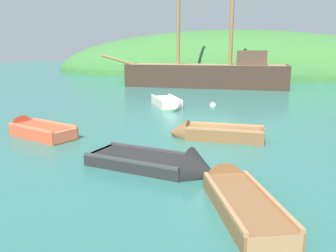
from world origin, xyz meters
TOP-DOWN VIEW (x-y plane):
  - ground_plane at (0.00, 0.00)m, footprint 120.00×120.00m
  - shore_hill at (-5.58, 30.15)m, footprint 46.09×20.49m
  - sailing_ship at (-3.71, 14.60)m, footprint 15.39×4.56m
  - rowboat_center at (1.99, -6.09)m, footprint 2.31×3.29m
  - rowboat_far at (-3.23, 4.23)m, footprint 2.76×3.36m
  - rowboat_outer_left at (-0.00, -4.85)m, footprint 3.47×1.54m
  - rowboat_near_dock at (-5.45, -3.14)m, footprint 3.18×1.74m
  - rowboat_portside at (0.43, -1.46)m, footprint 3.24×1.25m
  - buoy_white at (-1.16, 5.53)m, footprint 0.34×0.34m

SIDE VIEW (x-z plane):
  - ground_plane at x=0.00m, z-range 0.00..0.00m
  - shore_hill at x=-5.58m, z-range -5.24..5.24m
  - buoy_white at x=-1.16m, z-range -0.17..0.17m
  - rowboat_outer_left at x=0.00m, z-range -0.50..0.67m
  - rowboat_center at x=1.99m, z-range -0.35..0.55m
  - rowboat_far at x=-3.23m, z-range -0.37..0.65m
  - rowboat_near_dock at x=-5.45m, z-range -0.34..0.63m
  - rowboat_portside at x=0.43m, z-range -0.32..0.61m
  - sailing_ship at x=-3.71m, z-range -5.92..7.33m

